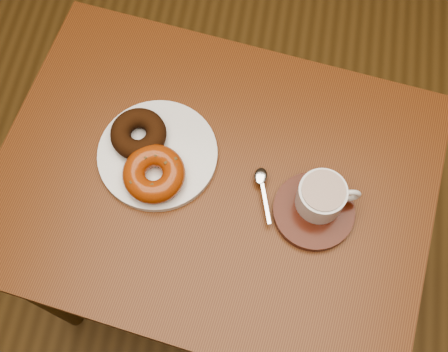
% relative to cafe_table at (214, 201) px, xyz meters
% --- Properties ---
extents(ground, '(6.00, 6.00, 0.00)m').
position_rel_cafe_table_xyz_m(ground, '(0.13, -0.21, -0.63)').
color(ground, brown).
rests_on(ground, ground).
extents(cafe_table, '(0.88, 0.70, 0.75)m').
position_rel_cafe_table_xyz_m(cafe_table, '(0.00, 0.00, 0.00)').
color(cafe_table, '#613214').
rests_on(cafe_table, ground).
extents(donut_plate, '(0.24, 0.24, 0.01)m').
position_rel_cafe_table_xyz_m(donut_plate, '(-0.11, 0.03, 0.13)').
color(donut_plate, silver).
rests_on(donut_plate, cafe_table).
extents(donut_cinnamon, '(0.13, 0.13, 0.04)m').
position_rel_cafe_table_xyz_m(donut_cinnamon, '(-0.15, 0.05, 0.15)').
color(donut_cinnamon, black).
rests_on(donut_cinnamon, donut_plate).
extents(donut_caramel, '(0.15, 0.15, 0.04)m').
position_rel_cafe_table_xyz_m(donut_caramel, '(-0.10, -0.02, 0.15)').
color(donut_caramel, '#9B3D11').
rests_on(donut_caramel, donut_plate).
extents(saucer, '(0.18, 0.18, 0.02)m').
position_rel_cafe_table_xyz_m(saucer, '(0.19, -0.04, 0.13)').
color(saucer, '#3B1208').
rests_on(saucer, cafe_table).
extents(coffee_cup, '(0.11, 0.08, 0.06)m').
position_rel_cafe_table_xyz_m(coffee_cup, '(0.20, -0.02, 0.17)').
color(coffee_cup, silver).
rests_on(coffee_cup, saucer).
extents(teaspoon, '(0.04, 0.11, 0.01)m').
position_rel_cafe_table_xyz_m(teaspoon, '(0.09, 0.00, 0.14)').
color(teaspoon, silver).
rests_on(teaspoon, saucer).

